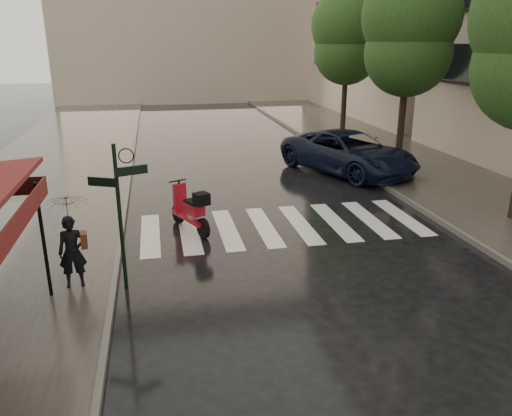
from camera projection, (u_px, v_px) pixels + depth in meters
name	position (u px, v px, depth m)	size (l,w,h in m)	color
ground	(195.00, 367.00, 8.02)	(120.00, 120.00, 0.00)	black
sidewalk_near	(45.00, 182.00, 18.30)	(6.00, 60.00, 0.12)	#38332D
sidewalk_far	(414.00, 163.00, 21.07)	(5.50, 60.00, 0.12)	#38332D
curb_near	(130.00, 177.00, 18.87)	(0.12, 60.00, 0.16)	#595651
curb_far	(351.00, 166.00, 20.54)	(0.12, 60.00, 0.16)	#595651
crosswalk	(282.00, 225.00, 14.15)	(7.85, 3.20, 0.01)	silver
signpost	(119.00, 206.00, 9.99)	(1.17, 0.29, 3.10)	black
tree_mid	(410.00, 24.00, 19.17)	(3.80, 3.80, 8.34)	black
tree_far	(348.00, 31.00, 25.75)	(3.80, 3.80, 8.16)	black
pedestrian_with_umbrella	(68.00, 214.00, 9.92)	(0.98, 1.00, 2.37)	black
scooter	(191.00, 210.00, 13.56)	(1.03, 1.83, 1.29)	black
parked_car	(348.00, 152.00, 19.58)	(2.68, 5.82, 1.62)	black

